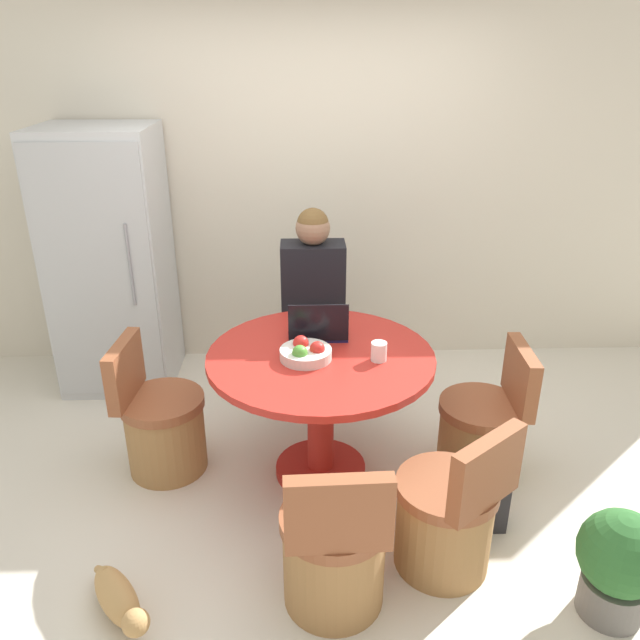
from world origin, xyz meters
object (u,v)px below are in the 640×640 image
refrigerator (111,262)px  laptop (318,330)px  chair_near_camera (334,552)px  potted_plant (620,562)px  dining_table (321,385)px  chair_left_side (162,427)px  person_seated (313,298)px  chair_near_right_corner (448,518)px  fruit_bowl (306,352)px  chair_right_side (482,433)px  cat (119,599)px  handbag (475,504)px

refrigerator → laptop: (1.38, -0.96, -0.08)m
chair_near_camera → potted_plant: bearing=173.3°
dining_table → chair_left_side: 0.94m
refrigerator → person_seated: (1.36, -0.34, -0.15)m
chair_near_camera → person_seated: size_ratio=0.59×
dining_table → chair_near_right_corner: 0.94m
dining_table → potted_plant: dining_table is taller
chair_near_camera → person_seated: (-0.05, 1.72, 0.47)m
refrigerator → fruit_bowl: 1.78m
refrigerator → dining_table: (1.38, -1.16, -0.32)m
person_seated → chair_right_side: bearing=136.9°
chair_near_right_corner → chair_near_camera: same height
chair_right_side → cat: 2.01m
fruit_bowl → chair_right_side: bearing=0.8°
chair_near_right_corner → person_seated: size_ratio=0.59×
chair_left_side → chair_near_camera: bearing=-131.5°
chair_right_side → laptop: bearing=-102.1°
chair_near_right_corner → chair_near_camera: size_ratio=1.00×
chair_left_side → chair_near_right_corner: 1.65m
refrigerator → chair_left_side: (0.49, -1.08, -0.62)m
chair_left_side → potted_plant: bearing=-112.0°
cat → laptop: bearing=105.7°
person_seated → laptop: size_ratio=4.15×
refrigerator → chair_right_side: refrigerator is taller
refrigerator → laptop: 1.68m
chair_left_side → handbag: chair_left_side is taller
person_seated → potted_plant: bearing=124.0°
laptop → fruit_bowl: (-0.07, -0.25, -0.01)m
chair_left_side → handbag: bearing=-102.7°
person_seated → fruit_bowl: size_ratio=5.01×
refrigerator → handbag: size_ratio=5.93×
chair_left_side → laptop: (0.88, 0.11, 0.54)m
potted_plant → person_seated: bearing=124.0°
dining_table → chair_left_side: size_ratio=1.52×
chair_near_camera → cat: 0.93m
laptop → fruit_bowl: 0.26m
dining_table → handbag: (0.76, -0.45, -0.44)m
chair_right_side → dining_table: bearing=-90.0°
potted_plant → handbag: size_ratio=1.70×
chair_right_side → refrigerator: bearing=-115.4°
person_seated → laptop: bearing=91.2°
fruit_bowl → handbag: size_ratio=0.89×
chair_left_side → chair_near_right_corner: size_ratio=1.00×
fruit_bowl → chair_near_right_corner: bearing=-46.0°
handbag → chair_near_camera: bearing=-149.0°
laptop → handbag: 1.21m
chair_left_side → laptop: 1.04m
refrigerator → handbag: (2.14, -1.61, -0.76)m
chair_left_side → chair_near_right_corner: (1.45, -0.79, 0.00)m
refrigerator → cat: refrigerator is taller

